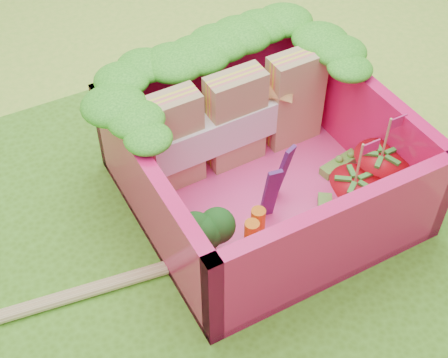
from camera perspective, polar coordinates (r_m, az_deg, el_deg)
ground at (r=3.24m, az=-3.85°, el=-4.45°), size 14.00×14.00×0.00m
placemat at (r=3.23m, az=-3.87°, el=-4.28°), size 2.60×2.60×0.03m
bento_floor at (r=3.32m, az=3.45°, el=-1.39°), size 1.30×1.30×0.05m
bento_box at (r=3.14m, az=3.64°, el=1.73°), size 1.30×1.30×0.55m
lettuce_ruffle at (r=3.24m, az=-0.37°, el=10.96°), size 1.43×0.77×0.11m
sandwich_stack at (r=3.30m, az=1.13°, el=5.46°), size 1.06×0.20×0.55m
broccoli at (r=2.85m, az=-1.96°, el=-5.18°), size 0.32×0.32×0.26m
carrot_sticks at (r=2.93m, az=2.78°, el=-5.16°), size 0.15×0.14×0.27m
purple_wedges at (r=3.08m, az=4.80°, el=-0.38°), size 0.20×0.13×0.38m
strawberry_left at (r=3.14m, az=11.60°, el=-1.71°), size 0.25×0.25×0.49m
strawberry_right at (r=3.27m, az=13.83°, el=0.37°), size 0.28×0.28×0.52m
snap_peas at (r=3.33m, az=11.33°, el=-1.03°), size 0.62×0.51×0.05m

